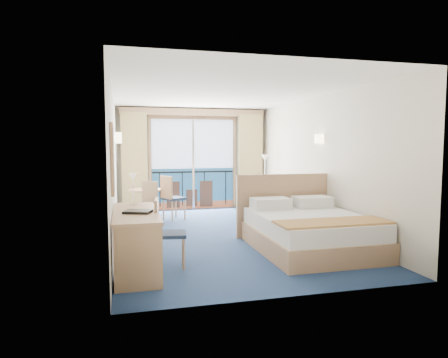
# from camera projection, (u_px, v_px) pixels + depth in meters

# --- Properties ---
(floor) EXTENTS (6.50, 6.50, 0.00)m
(floor) POSITION_uv_depth(u_px,v_px,m) (222.00, 235.00, 7.72)
(floor) COLOR navy
(floor) RESTS_ON ground
(room_walls) EXTENTS (4.04, 6.54, 2.72)m
(room_walls) POSITION_uv_depth(u_px,v_px,m) (222.00, 142.00, 7.56)
(room_walls) COLOR beige
(room_walls) RESTS_ON ground
(balcony_door) EXTENTS (2.36, 0.03, 2.52)m
(balcony_door) POSITION_uv_depth(u_px,v_px,m) (193.00, 167.00, 10.72)
(balcony_door) COLOR navy
(balcony_door) RESTS_ON room_walls
(curtain_left) EXTENTS (0.65, 0.22, 2.55)m
(curtain_left) POSITION_uv_depth(u_px,v_px,m) (134.00, 163.00, 10.19)
(curtain_left) COLOR tan
(curtain_left) RESTS_ON room_walls
(curtain_right) EXTENTS (0.65, 0.22, 2.55)m
(curtain_right) POSITION_uv_depth(u_px,v_px,m) (250.00, 161.00, 10.95)
(curtain_right) COLOR tan
(curtain_right) RESTS_ON room_walls
(pelmet) EXTENTS (3.80, 0.25, 0.18)m
(pelmet) POSITION_uv_depth(u_px,v_px,m) (194.00, 112.00, 10.48)
(pelmet) COLOR tan
(pelmet) RESTS_ON room_walls
(mirror) EXTENTS (0.05, 1.25, 0.95)m
(mirror) POSITION_uv_depth(u_px,v_px,m) (113.00, 158.00, 5.65)
(mirror) COLOR tan
(mirror) RESTS_ON room_walls
(wall_print) EXTENTS (0.04, 0.42, 0.52)m
(wall_print) POSITION_uv_depth(u_px,v_px,m) (115.00, 152.00, 7.53)
(wall_print) COLOR tan
(wall_print) RESTS_ON room_walls
(sconce_left) EXTENTS (0.18, 0.18, 0.18)m
(sconce_left) POSITION_uv_depth(u_px,v_px,m) (116.00, 138.00, 6.50)
(sconce_left) COLOR #FFEEB2
(sconce_left) RESTS_ON room_walls
(sconce_right) EXTENTS (0.18, 0.18, 0.18)m
(sconce_right) POSITION_uv_depth(u_px,v_px,m) (319.00, 139.00, 7.89)
(sconce_right) COLOR #FFEEB2
(sconce_right) RESTS_ON room_walls
(bed) EXTENTS (1.88, 2.23, 1.18)m
(bed) POSITION_uv_depth(u_px,v_px,m) (308.00, 230.00, 6.62)
(bed) COLOR tan
(bed) RESTS_ON ground
(nightstand) EXTENTS (0.45, 0.43, 0.58)m
(nightstand) POSITION_uv_depth(u_px,v_px,m) (303.00, 214.00, 8.27)
(nightstand) COLOR tan
(nightstand) RESTS_ON ground
(phone) EXTENTS (0.24, 0.22, 0.09)m
(phone) POSITION_uv_depth(u_px,v_px,m) (302.00, 199.00, 8.21)
(phone) COLOR beige
(phone) RESTS_ON nightstand
(armchair) EXTENTS (0.93, 0.94, 0.65)m
(armchair) POSITION_uv_depth(u_px,v_px,m) (261.00, 201.00, 9.92)
(armchair) COLOR #3F424D
(armchair) RESTS_ON ground
(floor_lamp) EXTENTS (0.20, 0.20, 1.48)m
(floor_lamp) POSITION_uv_depth(u_px,v_px,m) (265.00, 169.00, 10.25)
(floor_lamp) COLOR silver
(floor_lamp) RESTS_ON ground
(desk) EXTENTS (0.60, 1.75, 0.82)m
(desk) POSITION_uv_depth(u_px,v_px,m) (137.00, 246.00, 5.07)
(desk) COLOR tan
(desk) RESTS_ON ground
(desk_chair) EXTENTS (0.48, 0.47, 0.98)m
(desk_chair) POSITION_uv_depth(u_px,v_px,m) (165.00, 229.00, 5.64)
(desk_chair) COLOR #1B2840
(desk_chair) RESTS_ON ground
(folder) EXTENTS (0.42, 0.37, 0.03)m
(folder) POSITION_uv_depth(u_px,v_px,m) (138.00, 212.00, 5.38)
(folder) COLOR black
(folder) RESTS_ON desk
(desk_lamp) EXTENTS (0.12, 0.12, 0.46)m
(desk_lamp) POSITION_uv_depth(u_px,v_px,m) (133.00, 183.00, 6.04)
(desk_lamp) COLOR silver
(desk_lamp) RESTS_ON desk
(round_table) EXTENTS (0.77, 0.77, 0.70)m
(round_table) POSITION_uv_depth(u_px,v_px,m) (145.00, 196.00, 9.32)
(round_table) COLOR tan
(round_table) RESTS_ON ground
(table_chair_a) EXTENTS (0.60, 0.60, 1.02)m
(table_chair_a) POSITION_uv_depth(u_px,v_px,m) (171.00, 195.00, 9.21)
(table_chair_a) COLOR #1B2840
(table_chair_a) RESTS_ON ground
(table_chair_b) EXTENTS (0.57, 0.57, 0.93)m
(table_chair_b) POSITION_uv_depth(u_px,v_px,m) (147.00, 200.00, 8.71)
(table_chair_b) COLOR #1B2840
(table_chair_b) RESTS_ON ground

